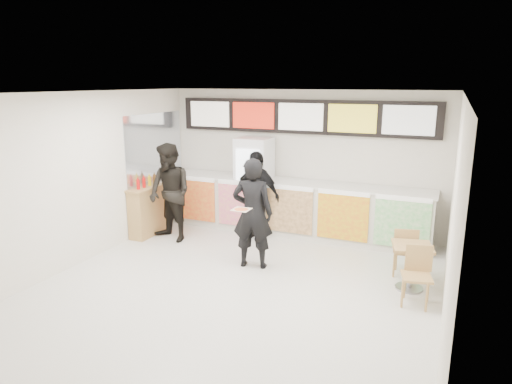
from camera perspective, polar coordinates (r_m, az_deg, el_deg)
The scene contains 15 objects.
floor at distance 7.12m, azimuth -3.43°, elevation -12.68°, with size 7.00×7.00×0.00m, color beige.
ceiling at distance 6.39m, azimuth -3.81°, elevation 12.22°, with size 7.00×7.00×0.00m, color white.
wall_back at distance 9.78m, azimuth 5.72°, elevation 3.82°, with size 6.00×6.00×0.00m, color silver.
wall_left at distance 8.37m, azimuth -22.27°, elevation 1.20°, with size 7.00×7.00×0.00m, color silver.
wall_right at distance 5.92m, azimuth 23.31°, elevation -3.74°, with size 7.00×7.00×0.00m, color silver.
service_counter at distance 9.60m, azimuth 4.85°, elevation -2.02°, with size 5.56×0.77×1.14m.
menu_board at distance 9.58m, azimuth 5.70°, elevation 9.35°, with size 5.50×0.14×0.70m.
drinks_fridge at distance 9.84m, azimuth -0.24°, elevation 0.99°, with size 0.70×0.67×2.00m.
mirror_panel at distance 10.15m, azimuth -12.50°, elevation 5.35°, with size 0.01×2.00×1.50m, color #B2B7BF.
customer_main at distance 7.80m, azimuth -0.43°, elevation -2.69°, with size 0.70×0.46×1.93m, color black.
customer_left at distance 9.27m, azimuth -10.71°, elevation -0.11°, with size 0.96×0.75×1.98m, color black.
customer_mid at distance 9.25m, azimuth -0.01°, elevation -0.42°, with size 1.06×0.44×1.82m, color black.
pizza_slice at distance 7.35m, azimuth -1.85°, elevation -2.14°, with size 0.36×0.36×0.02m.
cafe_table at distance 7.49m, azimuth 18.85°, elevation -7.90°, with size 0.73×1.52×0.86m.
condiment_ledge at distance 9.81m, azimuth -13.44°, elevation -2.27°, with size 0.38×0.93×1.24m.
Camera 1 is at (2.91, -5.69, 3.15)m, focal length 32.00 mm.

